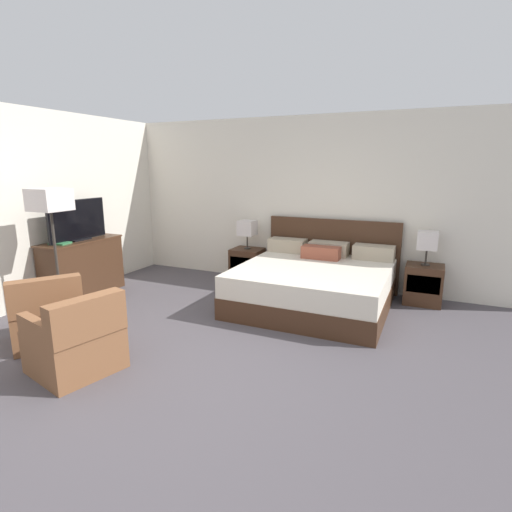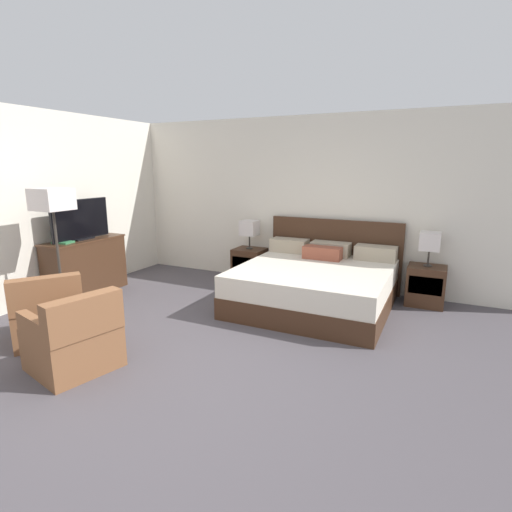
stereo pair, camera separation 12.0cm
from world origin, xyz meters
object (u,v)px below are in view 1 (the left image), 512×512
object	(u,v)px
armchair_companion	(77,342)
book_red_cover	(60,243)
nightstand_right	(423,284)
dresser	(83,267)
tv	(77,221)
floor_lamp	(50,207)
table_lamp_right	(428,241)
bed	(315,283)
table_lamp_left	(247,228)
nightstand_left	(247,265)
armchair_by_window	(47,316)

from	to	relation	value
armchair_companion	book_red_cover	bearing A→B (deg)	142.13
nightstand_right	dresser	world-z (taller)	dresser
tv	floor_lamp	size ratio (longest dim) A/B	0.61
table_lamp_right	floor_lamp	size ratio (longest dim) A/B	0.29
dresser	bed	bearing A→B (deg)	16.46
bed	tv	size ratio (longest dim) A/B	2.07
table_lamp_left	dresser	bearing A→B (deg)	-138.95
table_lamp_left	table_lamp_right	size ratio (longest dim) A/B	1.00
nightstand_right	nightstand_left	bearing A→B (deg)	180.00
table_lamp_right	nightstand_left	bearing A→B (deg)	-179.97
table_lamp_left	armchair_by_window	bearing A→B (deg)	-107.64
bed	nightstand_left	world-z (taller)	bed
tv	armchair_by_window	bearing A→B (deg)	-55.30
nightstand_right	table_lamp_right	size ratio (longest dim) A/B	1.17
book_red_cover	floor_lamp	distance (m)	0.83
floor_lamp	table_lamp_right	bearing A→B (deg)	30.41
armchair_companion	floor_lamp	bearing A→B (deg)	144.80
dresser	armchair_companion	bearing A→B (deg)	-44.15
bed	tv	xyz separation A→B (m)	(-3.22, -0.97, 0.79)
tv	book_red_cover	world-z (taller)	tv
table_lamp_right	table_lamp_left	bearing A→B (deg)	180.00
nightstand_left	dresser	xyz separation A→B (m)	(-1.88, -1.64, 0.15)
armchair_companion	table_lamp_right	bearing A→B (deg)	49.77
nightstand_right	table_lamp_right	bearing A→B (deg)	90.00
bed	book_red_cover	size ratio (longest dim) A/B	8.28
nightstand_left	nightstand_right	size ratio (longest dim) A/B	1.00
dresser	nightstand_right	bearing A→B (deg)	19.74
bed	nightstand_left	xyz separation A→B (m)	(-1.34, 0.68, -0.04)
table_lamp_left	dresser	world-z (taller)	table_lamp_left
bed	tv	bearing A→B (deg)	-163.28
bed	floor_lamp	world-z (taller)	floor_lamp
book_red_cover	nightstand_left	bearing A→B (deg)	46.38
table_lamp_right	armchair_by_window	bearing A→B (deg)	-140.51
nightstand_left	book_red_cover	distance (m)	2.78
bed	book_red_cover	xyz separation A→B (m)	(-3.22, -1.29, 0.52)
nightstand_right	table_lamp_right	xyz separation A→B (m)	(0.00, 0.00, 0.61)
nightstand_left	nightstand_right	distance (m)	2.68
table_lamp_left	tv	world-z (taller)	tv
dresser	table_lamp_right	bearing A→B (deg)	19.76
dresser	nightstand_left	bearing A→B (deg)	41.03
nightstand_left	tv	xyz separation A→B (m)	(-1.88, -1.65, 0.83)
tv	book_red_cover	bearing A→B (deg)	-90.45
table_lamp_right	floor_lamp	distance (m)	4.79
nightstand_left	table_lamp_right	size ratio (longest dim) A/B	1.17
table_lamp_left	nightstand_right	bearing A→B (deg)	-0.03
armchair_by_window	armchair_companion	world-z (taller)	same
armchair_by_window	bed	bearing A→B (deg)	45.18
table_lamp_right	tv	distance (m)	4.85
dresser	tv	xyz separation A→B (m)	(0.00, -0.01, 0.68)
nightstand_right	armchair_companion	world-z (taller)	armchair_companion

